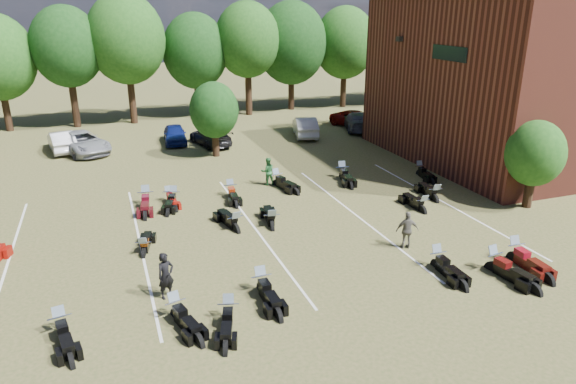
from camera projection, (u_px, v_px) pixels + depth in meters
name	position (u px, v px, depth m)	size (l,w,h in m)	color
ground	(345.00, 247.00, 21.32)	(160.00, 160.00, 0.00)	brown
car_1	(62.00, 141.00, 35.28)	(1.50, 4.30, 1.42)	silver
car_2	(82.00, 143.00, 34.84)	(2.41, 5.23, 1.45)	#919399
car_3	(210.00, 136.00, 36.93)	(1.82, 4.47, 1.30)	black
car_4	(175.00, 134.00, 37.42)	(1.56, 3.87, 1.32)	#0C1858
car_5	(305.00, 127.00, 39.39)	(1.59, 4.55, 1.50)	#B8B9B3
car_6	(357.00, 119.00, 42.58)	(2.14, 4.65, 1.29)	#5A0705
car_7	(358.00, 121.00, 41.41)	(2.03, 5.00, 1.45)	#3E3E43
person_black	(166.00, 276.00, 17.33)	(0.60, 0.40, 1.66)	black
person_green	(268.00, 171.00, 28.52)	(0.76, 0.60, 1.57)	#266631
person_grey	(407.00, 230.00, 20.96)	(0.93, 0.39, 1.59)	#5B574E
motorcycle_0	(176.00, 318.00, 16.41)	(0.72, 2.26, 1.26)	black
motorcycle_1	(62.00, 334.00, 15.61)	(0.72, 2.25, 1.25)	black
motorcycle_2	(229.00, 320.00, 16.32)	(0.69, 2.17, 1.21)	black
motorcycle_3	(261.00, 292.00, 17.91)	(0.76, 2.38, 1.33)	black
motorcycle_4	(436.00, 267.00, 19.61)	(0.73, 2.30, 1.28)	black
motorcycle_5	(492.00, 271.00, 19.37)	(0.80, 2.51, 1.40)	black
motorcycle_6	(513.00, 260.00, 20.16)	(0.80, 2.51, 1.40)	#3F0C09
motorcycle_8	(144.00, 255.00, 20.57)	(0.67, 2.09, 1.16)	black
motorcycle_9	(236.00, 231.00, 22.80)	(0.77, 2.42, 1.35)	black
motorcycle_11	(272.00, 228.00, 23.09)	(0.75, 2.37, 1.32)	black
motorcycle_12	(422.00, 212.00, 24.92)	(0.73, 2.29, 1.27)	black
motorcycle_13	(435.00, 201.00, 26.35)	(0.75, 2.37, 1.32)	black
motorcycle_14	(147.00, 205.00, 25.83)	(0.81, 2.53, 1.41)	#3E0810
motorcycle_15	(169.00, 201.00, 26.33)	(0.64, 2.00, 1.11)	maroon
motorcycle_16	(174.00, 203.00, 26.07)	(0.71, 2.22, 1.24)	black
motorcycle_17	(231.00, 196.00, 27.05)	(0.72, 2.25, 1.26)	black
motorcycle_18	(277.00, 186.00, 28.65)	(0.77, 2.41, 1.34)	black
motorcycle_19	(342.00, 178.00, 29.89)	(0.79, 2.49, 1.39)	black
motorcycle_20	(419.00, 175.00, 30.41)	(0.69, 2.16, 1.20)	black
tree_line	(190.00, 45.00, 44.48)	(56.00, 6.00, 9.79)	black
young_tree_near_building	(535.00, 154.00, 24.67)	(2.80, 2.80, 4.16)	black
young_tree_midfield	(214.00, 110.00, 33.32)	(3.20, 3.20, 4.70)	black
parking_lines	(256.00, 229.00, 23.00)	(20.10, 14.00, 0.01)	silver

